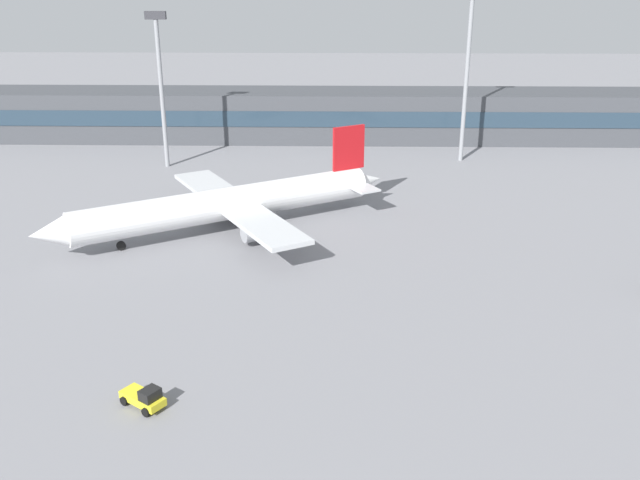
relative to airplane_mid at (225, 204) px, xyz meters
The scene contains 6 objects.
ground_plane 17.87m from the airplane_mid, 37.00° to the right, with size 400.00×400.00×0.00m, color gray.
terminal_building 51.54m from the airplane_mid, 74.23° to the left, with size 139.98×12.13×9.00m.
airplane_mid is the anchor object (origin of this frame).
baggage_tug_yellow 37.16m from the airplane_mid, 90.90° to the right, with size 3.81×3.28×1.75m.
floodlight_tower_west 50.17m from the airplane_mid, 44.84° to the left, with size 3.20×0.80×26.96m.
floodlight_tower_east 34.42m from the airplane_mid, 115.20° to the left, with size 3.20×0.80×24.15m.
Camera 1 is at (-0.71, -29.99, 30.50)m, focal length 39.25 mm.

